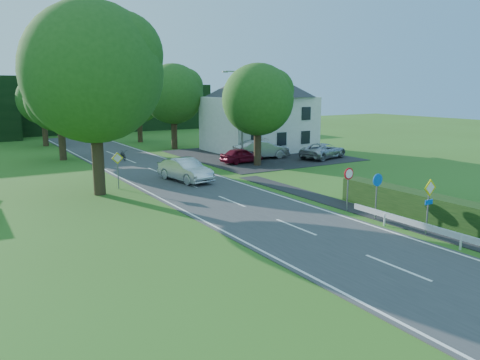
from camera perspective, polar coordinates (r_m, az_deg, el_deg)
road at (r=29.01m, az=-3.06°, el=-1.84°), size 7.00×80.00×0.04m
parking_pad at (r=46.08m, az=2.30°, el=3.04°), size 14.00×16.00×0.04m
line_edge_left at (r=27.64m, az=-8.99°, el=-2.57°), size 0.12×80.00×0.01m
line_edge_right at (r=30.65m, az=2.28°, el=-1.07°), size 0.12×80.00×0.01m
line_centre at (r=29.00m, az=-3.06°, el=-1.79°), size 0.12×80.00×0.01m
tree_main at (r=29.80m, az=-17.32°, el=9.29°), size 9.40×9.40×11.64m
tree_left_far at (r=45.68m, az=-21.09°, el=7.62°), size 7.00×7.00×8.58m
tree_right_far at (r=51.16m, az=-8.11°, el=8.85°), size 7.40×7.40×9.09m
tree_left_back at (r=57.59m, az=-22.86°, el=7.83°), size 6.60×6.60×8.07m
tree_right_back at (r=58.26m, az=-12.19°, el=8.23°), size 6.20×6.20×7.56m
tree_right_mid at (r=39.58m, az=2.18°, el=7.92°), size 7.00×7.00×8.58m
treeline_right at (r=74.08m, az=-14.92°, el=8.48°), size 30.00×5.00×7.00m
house_white at (r=49.27m, az=2.33°, el=8.70°), size 10.60×8.40×8.60m
streetlight at (r=41.01m, az=0.10°, el=8.28°), size 2.03×0.18×8.00m
sign_priority_right at (r=22.43m, az=22.06°, el=-1.89°), size 0.78×0.09×2.59m
sign_roundabout at (r=24.30m, az=16.37°, el=-0.86°), size 0.64×0.08×2.37m
sign_speed_limit at (r=25.62m, az=13.09°, el=0.13°), size 0.64×0.11×2.37m
sign_priority_left at (r=31.51m, az=-14.70°, el=2.00°), size 0.78×0.09×2.44m
moving_car at (r=33.30m, az=-6.70°, el=1.25°), size 2.45×5.07×1.60m
motorcycle at (r=44.04m, az=-14.07°, el=2.98°), size 0.77×1.83×0.94m
parked_car_red at (r=41.12m, az=0.18°, el=3.01°), size 3.93×1.73×1.31m
parked_car_silver_a at (r=43.74m, az=2.63°, el=3.76°), size 5.40×2.52×1.71m
parked_car_silver_b at (r=44.47m, az=10.15°, el=3.53°), size 5.56×3.59×1.42m
parasol at (r=44.88m, az=2.27°, el=4.12°), size 2.41×2.44×1.97m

